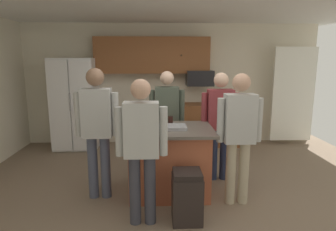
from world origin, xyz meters
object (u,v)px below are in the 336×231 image
at_px(person_elder_center, 220,119).
at_px(microwave_over_range, 200,78).
at_px(kitchen_island, 169,161).
at_px(mug_ceramic_white, 143,129).
at_px(trash_bin, 187,197).
at_px(person_guest_left, 142,143).
at_px(person_guest_right, 97,125).
at_px(person_guest_by_door, 239,130).
at_px(mug_blue_stoneware, 148,127).
at_px(tumbler_amber, 170,120).
at_px(glass_short_whisky, 142,124).
at_px(person_host_foreground, 167,115).
at_px(refrigerator, 75,104).
at_px(serving_tray, 170,127).

bearing_deg(person_elder_center, microwave_over_range, -118.43).
xyz_separation_m(kitchen_island, mug_ceramic_white, (-0.34, -0.26, 0.51)).
relative_size(microwave_over_range, person_elder_center, 0.34).
xyz_separation_m(mug_ceramic_white, trash_bin, (0.51, -0.49, -0.68)).
xyz_separation_m(person_guest_left, person_guest_right, (-0.61, 0.67, 0.06)).
xyz_separation_m(person_elder_center, person_guest_right, (-1.73, -0.53, 0.06)).
bearing_deg(person_guest_by_door, person_elder_center, -63.76).
distance_m(person_guest_by_door, trash_bin, 1.05).
height_order(microwave_over_range, mug_blue_stoneware, microwave_over_range).
bearing_deg(kitchen_island, tumbler_amber, 81.77).
distance_m(kitchen_island, person_guest_by_door, 1.05).
height_order(tumbler_amber, glass_short_whisky, glass_short_whisky).
height_order(mug_blue_stoneware, trash_bin, mug_blue_stoneware).
bearing_deg(mug_ceramic_white, person_host_foreground, 72.28).
bearing_deg(kitchen_island, person_host_foreground, 89.69).
bearing_deg(person_guest_by_door, mug_ceramic_white, 17.26).
distance_m(person_guest_by_door, mug_ceramic_white, 1.21).
relative_size(refrigerator, person_elder_center, 1.13).
bearing_deg(kitchen_island, serving_tray, -63.53).
xyz_separation_m(person_elder_center, trash_bin, (-0.62, -1.19, -0.65)).
relative_size(person_guest_left, mug_ceramic_white, 13.49).
height_order(person_elder_center, person_host_foreground, person_host_foreground).
xyz_separation_m(microwave_over_range, mug_blue_stoneware, (-1.03, -2.49, -0.47)).
xyz_separation_m(person_guest_right, person_guest_by_door, (1.81, -0.24, -0.04)).
height_order(mug_ceramic_white, glass_short_whisky, glass_short_whisky).
bearing_deg(mug_ceramic_white, person_guest_left, -89.75).
relative_size(person_host_foreground, mug_blue_stoneware, 13.39).
height_order(person_guest_left, tumbler_amber, person_guest_left).
relative_size(microwave_over_range, trash_bin, 0.92).
relative_size(refrigerator, glass_short_whisky, 12.19).
bearing_deg(person_elder_center, person_guest_right, -12.26).
bearing_deg(mug_blue_stoneware, person_elder_center, 28.91).
height_order(person_guest_left, trash_bin, person_guest_left).
relative_size(person_guest_left, person_guest_right, 0.95).
xyz_separation_m(refrigerator, person_elder_center, (2.63, -1.78, 0.02)).
bearing_deg(glass_short_whisky, microwave_over_range, 65.15).
height_order(mug_ceramic_white, tumbler_amber, tumbler_amber).
bearing_deg(person_guest_left, mug_blue_stoneware, 18.19).
distance_m(refrigerator, glass_short_whisky, 2.73).
xyz_separation_m(person_elder_center, mug_blue_stoneware, (-1.07, -0.59, 0.03)).
bearing_deg(tumbler_amber, glass_short_whisky, -144.58).
height_order(refrigerator, person_host_foreground, refrigerator).
height_order(person_guest_left, person_guest_right, person_guest_right).
distance_m(person_elder_center, trash_bin, 1.49).
xyz_separation_m(microwave_over_range, person_guest_right, (-1.70, -2.44, -0.44)).
relative_size(mug_ceramic_white, glass_short_whisky, 0.80).
xyz_separation_m(microwave_over_range, person_host_foreground, (-0.75, -1.54, -0.49)).
relative_size(person_host_foreground, glass_short_whisky, 10.86).
bearing_deg(person_host_foreground, person_guest_by_door, 37.50).
relative_size(microwave_over_range, tumbler_amber, 4.54).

